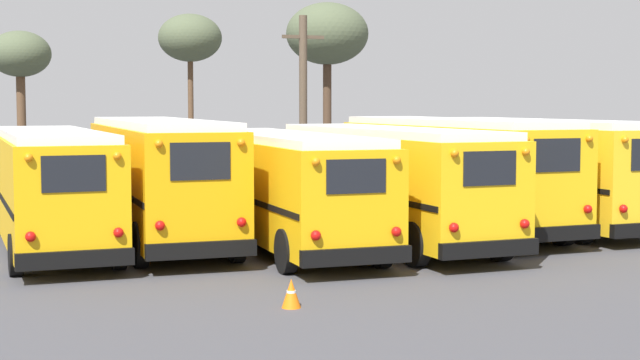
% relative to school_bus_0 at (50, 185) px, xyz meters
% --- Properties ---
extents(ground_plane, '(160.00, 160.00, 0.00)m').
position_rel_school_bus_0_xyz_m(ground_plane, '(7.18, -0.74, -1.67)').
color(ground_plane, '#424247').
extents(school_bus_0, '(2.52, 10.07, 3.07)m').
position_rel_school_bus_0_xyz_m(school_bus_0, '(0.00, 0.00, 0.00)').
color(school_bus_0, '#EAAA0F').
rests_on(school_bus_0, ground).
extents(school_bus_1, '(2.82, 10.88, 3.32)m').
position_rel_school_bus_0_xyz_m(school_bus_1, '(2.87, 0.39, 0.14)').
color(school_bus_1, '#E5A00C').
rests_on(school_bus_1, ground).
extents(school_bus_2, '(2.82, 10.97, 2.97)m').
position_rel_school_bus_0_xyz_m(school_bus_2, '(5.74, -1.46, -0.04)').
color(school_bus_2, '#EAAA0F').
rests_on(school_bus_2, ground).
extents(school_bus_3, '(2.65, 10.52, 3.10)m').
position_rel_school_bus_0_xyz_m(school_bus_3, '(8.62, -1.86, 0.03)').
color(school_bus_3, yellow).
rests_on(school_bus_3, ground).
extents(school_bus_4, '(2.67, 10.70, 3.30)m').
position_rel_school_bus_0_xyz_m(school_bus_4, '(11.49, -0.16, 0.13)').
color(school_bus_4, yellow).
rests_on(school_bus_4, ground).
extents(school_bus_5, '(2.86, 10.42, 3.26)m').
position_rel_school_bus_0_xyz_m(school_bus_5, '(14.36, -0.22, 0.09)').
color(school_bus_5, yellow).
rests_on(school_bus_5, ground).
extents(utility_pole, '(1.80, 0.34, 7.33)m').
position_rel_school_bus_0_xyz_m(utility_pole, '(11.39, 12.39, 2.11)').
color(utility_pole, brown).
rests_on(utility_pole, ground).
extents(bare_tree_0, '(4.16, 4.16, 8.79)m').
position_rel_school_bus_0_xyz_m(bare_tree_0, '(15.66, 20.60, 5.47)').
color(bare_tree_0, '#473323').
rests_on(bare_tree_0, ground).
extents(bare_tree_1, '(2.64, 2.64, 6.84)m').
position_rel_school_bus_0_xyz_m(bare_tree_1, '(0.63, 18.46, 4.01)').
color(bare_tree_1, brown).
rests_on(bare_tree_1, ground).
extents(bare_tree_2, '(2.89, 2.89, 7.77)m').
position_rel_school_bus_0_xyz_m(bare_tree_2, '(8.03, 18.17, 4.95)').
color(bare_tree_2, brown).
rests_on(bare_tree_2, ground).
extents(fence_line, '(22.42, 0.06, 1.42)m').
position_rel_school_bus_0_xyz_m(fence_line, '(7.18, 6.85, -0.68)').
color(fence_line, '#939399').
rests_on(fence_line, ground).
extents(traffic_cone, '(0.36, 0.36, 0.54)m').
position_rel_school_bus_0_xyz_m(traffic_cone, '(3.40, -8.92, -1.40)').
color(traffic_cone, orange).
rests_on(traffic_cone, ground).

